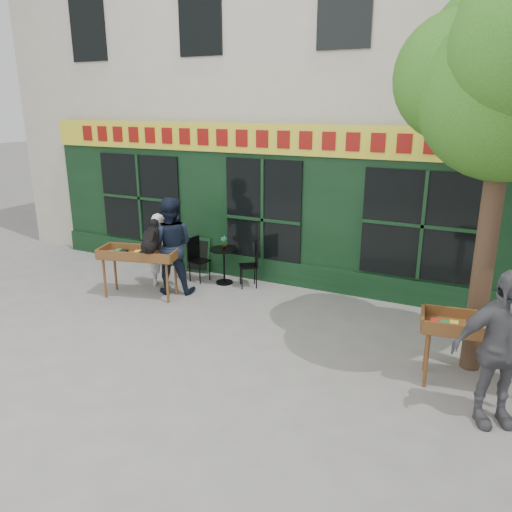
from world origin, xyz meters
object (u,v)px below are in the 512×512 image
(man_right, at_px, (499,349))
(man_left, at_px, (170,246))
(dog, at_px, (150,236))
(book_cart_center, at_px, (139,257))
(bistro_table, at_px, (224,259))
(woman, at_px, (159,250))
(book_cart_right, at_px, (482,331))

(man_right, distance_m, man_left, 6.25)
(man_left, bearing_deg, dog, 59.92)
(book_cart_center, relative_size, man_left, 0.83)
(man_right, height_order, bistro_table, man_right)
(woman, distance_m, book_cart_right, 6.30)
(woman, xyz_separation_m, man_right, (6.37, -2.07, 0.18))
(woman, height_order, book_cart_right, woman)
(book_cart_center, height_order, bistro_table, book_cart_center)
(book_cart_center, height_order, dog, dog)
(book_cart_center, relative_size, book_cart_right, 1.02)
(book_cart_center, distance_m, man_left, 0.65)
(woman, bearing_deg, bistro_table, -161.00)
(book_cart_center, bearing_deg, book_cart_right, -20.40)
(book_cart_center, xyz_separation_m, woman, (0.00, 0.65, -0.04))
(woman, bearing_deg, man_left, 142.79)
(book_cart_right, distance_m, man_right, 0.79)
(woman, bearing_deg, book_cart_center, 75.81)
(man_right, relative_size, man_left, 0.99)
(dog, distance_m, woman, 0.93)
(man_right, height_order, man_left, man_left)
(book_cart_center, xyz_separation_m, man_left, (0.41, 0.48, 0.15))
(dog, bearing_deg, bistro_table, 47.76)
(bistro_table, bearing_deg, book_cart_right, -22.04)
(dog, xyz_separation_m, man_right, (6.02, -1.37, -0.33))
(dog, relative_size, bistro_table, 0.79)
(woman, height_order, man_right, man_right)
(book_cart_right, height_order, man_left, man_left)
(bistro_table, bearing_deg, woman, -146.81)
(man_right, bearing_deg, bistro_table, 123.98)
(woman, distance_m, man_left, 0.49)
(woman, distance_m, man_right, 6.70)
(book_cart_right, bearing_deg, dog, 165.89)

